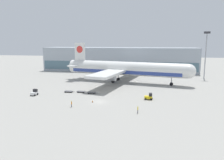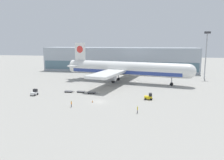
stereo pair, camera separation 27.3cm
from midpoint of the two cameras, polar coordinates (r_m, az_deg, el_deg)
The scene contains 12 objects.
ground_plane at distance 64.38m, azimuth -3.16°, elevation -5.68°, with size 400.00×400.00×0.00m, color #9E9B93.
terminal_building at distance 132.48m, azimuth 2.08°, elevation 5.43°, with size 90.00×18.20×14.00m.
light_mast at distance 112.59m, azimuth 23.45°, elevation 6.85°, with size 2.80×0.50×22.13m.
airplane_main at distance 94.36m, azimuth 3.01°, elevation 2.92°, with size 57.53×48.64×17.00m.
baggage_tug_foreground at distance 67.35m, azimuth 9.69°, elevation -4.34°, with size 2.53×1.76×2.00m.
baggage_tug_mid at distance 76.14m, azimuth -19.49°, elevation -3.12°, with size 1.85×2.58×2.00m.
baggage_dolly_lead at distance 77.43m, azimuth -11.16°, elevation -2.89°, with size 3.73×1.60×0.48m.
baggage_dolly_second at distance 76.46m, azimuth -8.00°, elevation -2.96°, with size 3.73×1.60×0.48m.
baggage_dolly_third at distance 74.53m, azimuth -5.20°, elevation -3.24°, with size 3.73×1.60×0.48m.
ground_crew_near at distance 59.90m, azimuth -10.45°, elevation -6.05°, with size 0.31×0.55×1.69m.
ground_crew_far at distance 54.30m, azimuth 6.81°, elevation -7.58°, with size 0.23×0.57×1.75m.
traffic_cone_near at distance 63.85m, azimuth -5.03°, elevation -5.53°, with size 0.40×0.40×0.68m.
Camera 2 is at (15.05, -60.17, 17.27)m, focal length 35.00 mm.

